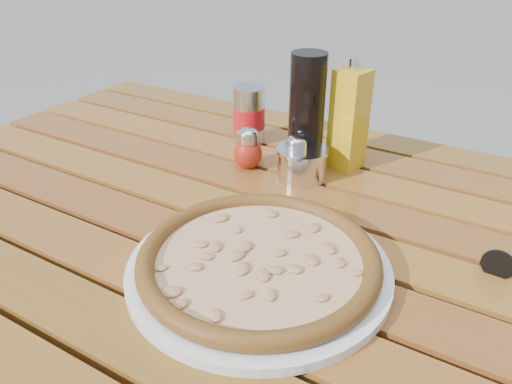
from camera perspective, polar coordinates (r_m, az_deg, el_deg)
The scene contains 9 objects.
table at distance 0.86m, azimuth -0.68°, elevation -6.71°, with size 1.40×0.90×0.75m.
plate at distance 0.69m, azimuth 0.32°, elevation -8.70°, with size 0.36×0.36×0.01m, color silver.
pizza at distance 0.68m, azimuth 0.32°, elevation -7.65°, with size 0.34×0.34×0.03m.
pepper_shaker at distance 0.95m, azimuth -0.91°, elevation 4.92°, with size 0.06×0.06×0.08m.
oregano_shaker at distance 0.92m, azimuth 4.55°, elevation 3.96°, with size 0.07×0.07×0.08m.
dark_bottle at distance 0.94m, azimuth 5.81°, elevation 9.02°, with size 0.07×0.07×0.22m, color black.
soda_can at distance 1.06m, azimuth -0.81°, elevation 8.72°, with size 0.08×0.08×0.12m.
olive_oil_cruet at distance 0.95m, azimuth 10.57°, elevation 8.15°, with size 0.07×0.07×0.21m.
parmesan_tin at distance 0.92m, azimuth 5.28°, elevation 3.37°, with size 0.11×0.11×0.07m.
Camera 1 is at (0.37, -0.60, 1.18)m, focal length 35.00 mm.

